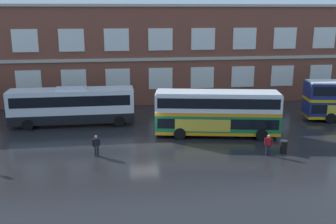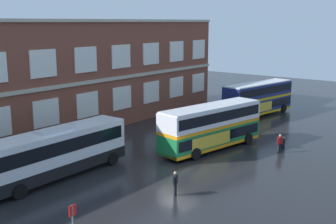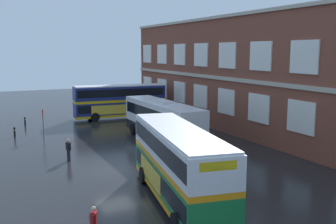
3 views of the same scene
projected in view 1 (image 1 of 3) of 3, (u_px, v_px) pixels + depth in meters
The scene contains 7 objects.
ground_plane at pixel (142, 137), 35.41m from camera, with size 120.00×120.00×0.00m, color black.
brick_terminal_building at pixel (117, 54), 49.05m from camera, with size 55.32×8.19×11.73m.
double_decker_middle at pixel (217, 113), 35.19m from camera, with size 11.28×4.48×4.07m.
touring_coach at pixel (72, 106), 38.57m from camera, with size 12.01×2.92×3.80m.
waiting_passenger at pixel (268, 144), 30.60m from camera, with size 0.62×0.39×1.70m.
second_passenger at pixel (96, 145), 30.48m from camera, with size 0.63×0.35×1.70m.
station_litter_bin at pixel (284, 147), 31.27m from camera, with size 0.60×0.60×1.03m.
Camera 1 is at (-2.16, -31.72, 11.07)m, focal length 42.00 mm.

